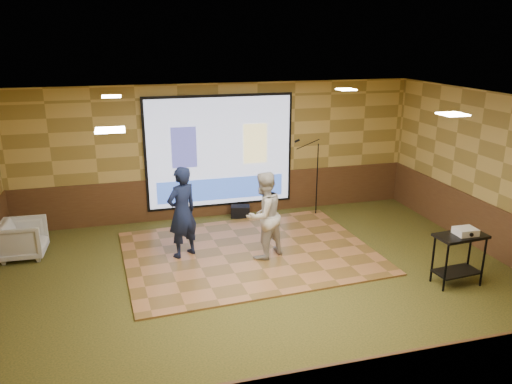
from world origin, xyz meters
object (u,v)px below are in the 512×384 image
object	(u,v)px
dance_floor	(249,252)
projector	(465,231)
player_left	(182,212)
player_right	(264,215)
av_table	(459,251)
mic_stand	(314,195)
duffel_bag	(240,211)
banquet_chair	(23,239)
projector_screen	(220,153)

from	to	relation	value
dance_floor	projector	world-z (taller)	projector
player_left	player_right	bearing A→B (deg)	132.80
av_table	mic_stand	bearing A→B (deg)	105.72
player_right	av_table	size ratio (longest dim) A/B	1.84
player_right	player_left	bearing A→B (deg)	-44.86
player_right	duffel_bag	xyz separation A→B (m)	(0.10, 2.26, -0.71)
projector	av_table	bearing A→B (deg)	173.77
player_left	av_table	size ratio (longest dim) A/B	1.95
player_right	projector	world-z (taller)	player_right
player_right	banquet_chair	distance (m)	4.50
duffel_bag	banquet_chair	bearing A→B (deg)	-166.88
banquet_chair	projector_screen	bearing A→B (deg)	-70.03
dance_floor	av_table	xyz separation A→B (m)	(3.03, -2.08, 0.58)
projector_screen	projector	distance (m)	5.37
duffel_bag	projector_screen	bearing A→B (deg)	151.39
dance_floor	mic_stand	size ratio (longest dim) A/B	2.54
player_right	duffel_bag	bearing A→B (deg)	-120.39
banquet_chair	projector	bearing A→B (deg)	-110.30
projector_screen	dance_floor	world-z (taller)	projector_screen
projector_screen	player_right	bearing A→B (deg)	-83.08
dance_floor	projector	distance (m)	3.84
projector_screen	dance_floor	distance (m)	2.64
av_table	player_left	bearing A→B (deg)	152.09
dance_floor	projector	size ratio (longest dim) A/B	13.76
mic_stand	projector	bearing A→B (deg)	-89.47
projector_screen	av_table	size ratio (longest dim) A/B	3.77
player_left	mic_stand	world-z (taller)	mic_stand
player_left	av_table	world-z (taller)	player_left
dance_floor	projector	xyz separation A→B (m)	(3.09, -2.09, 0.92)
player_right	av_table	distance (m)	3.36
av_table	projector	world-z (taller)	projector
mic_stand	dance_floor	bearing A→B (deg)	-155.82
dance_floor	player_right	size ratio (longest dim) A/B	2.83
av_table	projector_screen	bearing A→B (deg)	126.03
dance_floor	player_right	bearing A→B (deg)	-52.38
projector_screen	player_left	xyz separation A→B (m)	(-1.13, -2.04, -0.58)
projector_screen	av_table	xyz separation A→B (m)	(3.12, -4.29, -0.87)
projector_screen	mic_stand	distance (m)	2.35
player_left	banquet_chair	distance (m)	3.03
projector_screen	player_right	distance (m)	2.57
projector	player_left	bearing A→B (deg)	153.58
mic_stand	projector_screen	bearing A→B (deg)	149.37
av_table	player_right	bearing A→B (deg)	147.23
projector	mic_stand	size ratio (longest dim) A/B	0.18
banquet_chair	mic_stand	bearing A→B (deg)	-80.63
av_table	dance_floor	bearing A→B (deg)	145.44
projector_screen	duffel_bag	size ratio (longest dim) A/B	7.82
player_left	mic_stand	bearing A→B (deg)	174.94
player_right	mic_stand	size ratio (longest dim) A/B	0.90
player_right	av_table	world-z (taller)	player_right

